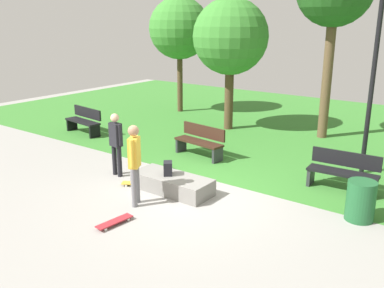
# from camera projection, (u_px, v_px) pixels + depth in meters

# --- Properties ---
(ground_plane) EXTENTS (28.00, 28.00, 0.00)m
(ground_plane) POSITION_uv_depth(u_px,v_px,m) (188.00, 195.00, 9.73)
(ground_plane) COLOR gray
(grass_lawn) EXTENTS (26.60, 12.91, 0.01)m
(grass_lawn) POSITION_uv_depth(u_px,v_px,m) (311.00, 129.00, 15.55)
(grass_lawn) COLOR #387A2D
(grass_lawn) RESTS_ON ground_plane
(concrete_ledge) EXTENTS (1.95, 0.80, 0.39)m
(concrete_ledge) POSITION_uv_depth(u_px,v_px,m) (172.00, 183.00, 9.89)
(concrete_ledge) COLOR gray
(concrete_ledge) RESTS_ON ground_plane
(backpack_on_ledge) EXTENTS (0.33, 0.34, 0.32)m
(backpack_on_ledge) POSITION_uv_depth(u_px,v_px,m) (168.00, 168.00, 9.85)
(backpack_on_ledge) COLOR black
(backpack_on_ledge) RESTS_ON concrete_ledge
(skater_performing_trick) EXTENTS (0.33, 0.39, 1.79)m
(skater_performing_trick) POSITION_uv_depth(u_px,v_px,m) (134.00, 159.00, 8.93)
(skater_performing_trick) COLOR slate
(skater_performing_trick) RESTS_ON ground_plane
(skater_watching) EXTENTS (0.43, 0.24, 1.64)m
(skater_watching) POSITION_uv_depth(u_px,v_px,m) (116.00, 140.00, 10.68)
(skater_watching) COLOR black
(skater_watching) RESTS_ON ground_plane
(skateboard_by_ledge) EXTENTS (0.28, 0.82, 0.08)m
(skateboard_by_ledge) POSITION_uv_depth(u_px,v_px,m) (115.00, 222.00, 8.30)
(skateboard_by_ledge) COLOR #A5262D
(skateboard_by_ledge) RESTS_ON ground_plane
(skateboard_spare) EXTENTS (0.79, 0.59, 0.08)m
(skateboard_spare) POSITION_uv_depth(u_px,v_px,m) (138.00, 183.00, 10.24)
(skateboard_spare) COLOR gold
(skateboard_spare) RESTS_ON ground_plane
(park_bench_far_left) EXTENTS (1.62, 0.56, 0.91)m
(park_bench_far_left) POSITION_uv_depth(u_px,v_px,m) (343.00, 171.00, 9.89)
(park_bench_far_left) COLOR black
(park_bench_far_left) RESTS_ON ground_plane
(park_bench_far_right) EXTENTS (1.65, 0.67, 0.91)m
(park_bench_far_right) POSITION_uv_depth(u_px,v_px,m) (84.00, 120.00, 14.84)
(park_bench_far_right) COLOR black
(park_bench_far_right) RESTS_ON ground_plane
(park_bench_near_path) EXTENTS (1.65, 0.68, 0.91)m
(park_bench_near_path) POSITION_uv_depth(u_px,v_px,m) (200.00, 141.00, 12.35)
(park_bench_near_path) COLOR #331E14
(park_bench_near_path) RESTS_ON ground_plane
(tree_tall_oak) EXTENTS (2.56, 2.56, 4.82)m
(tree_tall_oak) POSITION_uv_depth(u_px,v_px,m) (180.00, 29.00, 17.60)
(tree_tall_oak) COLOR #4C3823
(tree_tall_oak) RESTS_ON grass_lawn
(tree_leaning_ash) EXTENTS (2.66, 2.66, 4.66)m
(tree_leaning_ash) POSITION_uv_depth(u_px,v_px,m) (230.00, 37.00, 14.69)
(tree_leaning_ash) COLOR #4C3823
(tree_leaning_ash) RESTS_ON grass_lawn
(lamp_post) EXTENTS (0.28, 0.28, 4.66)m
(lamp_post) POSITION_uv_depth(u_px,v_px,m) (374.00, 66.00, 10.31)
(lamp_post) COLOR black
(lamp_post) RESTS_ON ground_plane
(trash_bin) EXTENTS (0.57, 0.57, 0.83)m
(trash_bin) POSITION_uv_depth(u_px,v_px,m) (361.00, 201.00, 8.42)
(trash_bin) COLOR #1E592D
(trash_bin) RESTS_ON ground_plane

